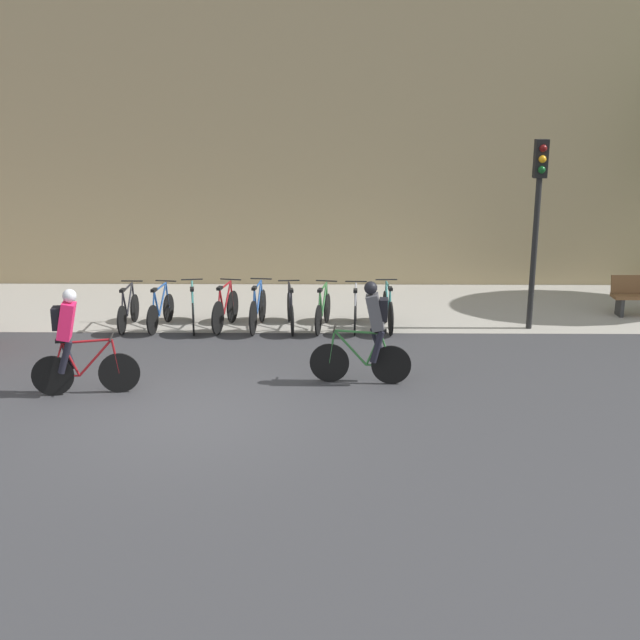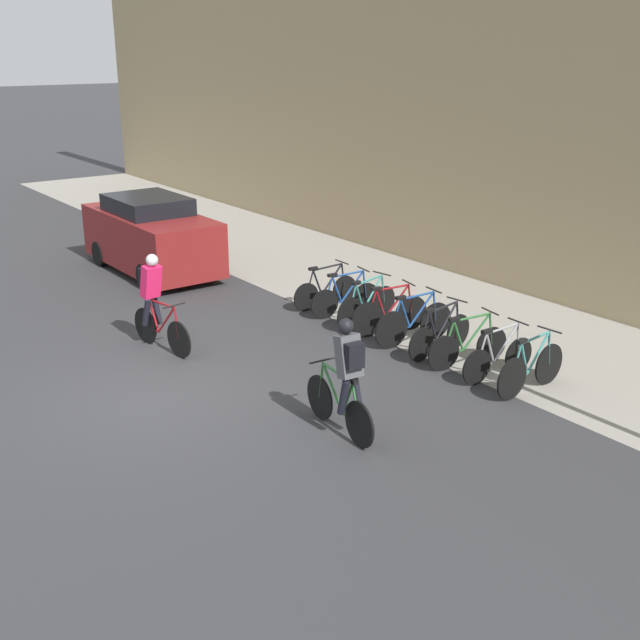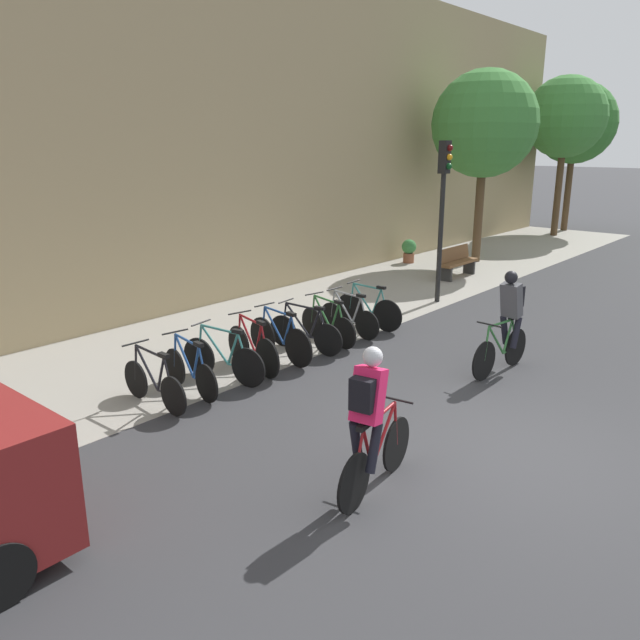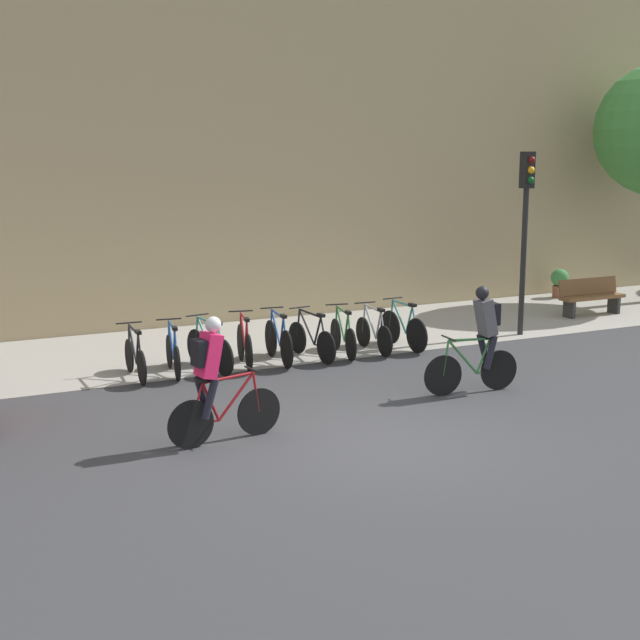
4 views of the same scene
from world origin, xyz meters
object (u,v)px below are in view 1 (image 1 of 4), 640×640
cyclist_pink (72,339)px  parked_bike_3 (225,309)px  parked_bike_4 (258,309)px  parked_bike_2 (193,310)px  traffic_light_pole (538,201)px  parked_bike_0 (128,311)px  parked_bike_7 (355,311)px  parked_bike_6 (323,311)px  parked_bike_5 (290,311)px  cyclist_grey (371,330)px  parked_bike_8 (388,310)px  parked_bike_1 (161,310)px

cyclist_pink → parked_bike_3: size_ratio=1.10×
parked_bike_4 → parked_bike_2: bearing=-180.0°
parked_bike_3 → traffic_light_pole: bearing=0.3°
parked_bike_4 → traffic_light_pole: 6.16m
parked_bike_0 → cyclist_pink: bearing=-88.7°
parked_bike_2 → parked_bike_7: size_ratio=1.08×
parked_bike_4 → parked_bike_6: 1.37m
cyclist_pink → parked_bike_6: (4.02, 3.95, -0.56)m
parked_bike_0 → traffic_light_pole: size_ratio=0.41×
cyclist_pink → parked_bike_7: size_ratio=1.12×
parked_bike_6 → traffic_light_pole: bearing=0.4°
cyclist_pink → parked_bike_4: cyclist_pink is taller
parked_bike_2 → parked_bike_4: parked_bike_4 is taller
parked_bike_5 → traffic_light_pole: traffic_light_pole is taller
cyclist_pink → cyclist_grey: 4.89m
parked_bike_5 → parked_bike_7: 1.37m
cyclist_grey → parked_bike_4: cyclist_grey is taller
parked_bike_0 → parked_bike_4: bearing=0.0°
cyclist_pink → parked_bike_8: cyclist_pink is taller
cyclist_pink → cyclist_grey: same height
cyclist_pink → traffic_light_pole: 9.43m
cyclist_grey → parked_bike_6: size_ratio=1.10×
cyclist_grey → parked_bike_3: size_ratio=1.10×
parked_bike_6 → parked_bike_2: bearing=180.0°
cyclist_grey → parked_bike_5: cyclist_grey is taller
parked_bike_0 → parked_bike_7: 4.79m
parked_bike_0 → parked_bike_1: bearing=0.0°
parked_bike_4 → traffic_light_pole: bearing=0.3°
parked_bike_0 → parked_bike_5: size_ratio=0.96×
parked_bike_1 → parked_bike_8: size_ratio=0.96×
parked_bike_8 → parked_bike_7: bearing=-179.9°
parked_bike_6 → parked_bike_3: bearing=180.0°
parked_bike_3 → parked_bike_4: bearing=-0.1°
parked_bike_8 → traffic_light_pole: (2.99, 0.03, 2.28)m
cyclist_pink → parked_bike_5: (3.34, 3.95, -0.56)m
parked_bike_1 → parked_bike_2: parked_bike_2 is taller
parked_bike_0 → parked_bike_1: parked_bike_1 is taller
parked_bike_6 → traffic_light_pole: (4.35, 0.03, 2.31)m
cyclist_grey → parked_bike_1: (-4.25, 3.35, -0.56)m
parked_bike_7 → parked_bike_1: bearing=180.0°
parked_bike_7 → parked_bike_4: bearing=180.0°
parked_bike_1 → parked_bike_5: parked_bike_5 is taller
parked_bike_2 → parked_bike_7: (3.42, -0.00, -0.02)m
parked_bike_1 → traffic_light_pole: size_ratio=0.41×
cyclist_grey → parked_bike_5: 3.72m
parked_bike_4 → parked_bike_8: 2.74m
parked_bike_2 → parked_bike_7: 3.42m
parked_bike_0 → parked_bike_1: 0.68m
parked_bike_6 → parked_bike_8: parked_bike_8 is taller
parked_bike_4 → traffic_light_pole: traffic_light_pole is taller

